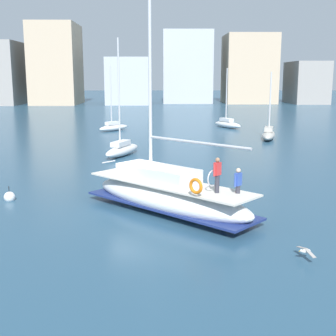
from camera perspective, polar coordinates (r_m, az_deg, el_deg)
name	(u,v)px	position (r m, az deg, el deg)	size (l,w,h in m)	color
ground_plane	(133,205)	(23.63, -4.35, -4.64)	(400.00, 400.00, 0.00)	#284C66
main_sailboat	(167,194)	(22.17, -0.07, -3.24)	(8.62, 8.34, 13.49)	white
moored_sloop_near	(269,134)	(49.35, 12.43, 4.16)	(2.71, 5.57, 6.99)	#B7B2A8
moored_sloop_far	(114,126)	(56.24, -6.81, 5.17)	(3.79, 4.21, 7.78)	white
moored_catamaran	(227,124)	(59.68, 7.42, 5.52)	(3.54, 5.01, 7.54)	silver
moored_ketch_distant	(122,148)	(38.31, -5.75, 2.44)	(3.18, 5.43, 9.51)	white
seagull	(306,251)	(17.40, 16.77, -9.86)	(0.49, 1.12, 0.17)	silver
mooring_buoy	(10,197)	(25.86, -19.16, -3.44)	(0.59, 0.59, 0.90)	silver
waterfront_buildings	(143,71)	(113.54, -3.13, 11.97)	(83.86, 18.67, 18.70)	gray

